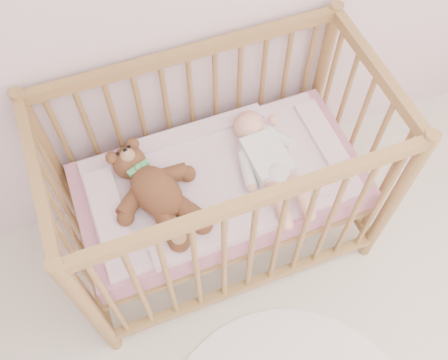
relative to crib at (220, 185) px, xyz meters
name	(u,v)px	position (x,y,z in m)	size (l,w,h in m)	color
crib	(220,185)	(0.00, 0.00, 0.00)	(1.36, 0.76, 1.00)	olive
mattress	(220,187)	(0.00, 0.00, -0.01)	(1.22, 0.62, 0.13)	#CC7F90
blanket	(220,178)	(0.00, 0.00, 0.06)	(1.10, 0.58, 0.06)	#DE99B6
baby	(267,158)	(0.20, -0.02, 0.14)	(0.29, 0.60, 0.15)	white
teddy_bear	(157,192)	(-0.28, -0.02, 0.15)	(0.39, 0.56, 0.15)	brown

